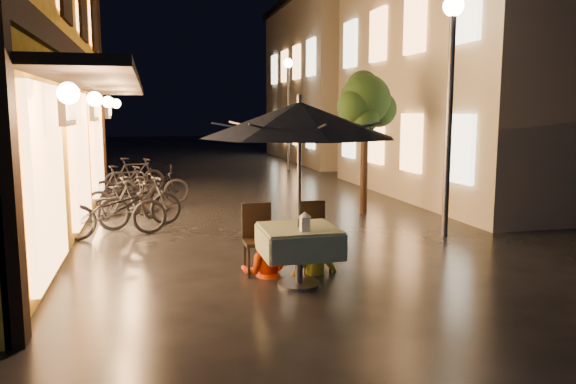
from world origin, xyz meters
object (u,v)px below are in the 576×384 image
object	(u,v)px
table_lantern	(305,220)
person_orange	(265,226)
cafe_table	(299,242)
bicycle_0	(114,210)
streetlamp_near	(451,73)
patio_umbrella	(299,120)
person_yellow	(313,224)

from	to	relation	value
table_lantern	person_orange	size ratio (longest dim) A/B	0.18
cafe_table	bicycle_0	bearing A→B (deg)	125.35
person_orange	bicycle_0	size ratio (longest dim) A/B	0.73
streetlamp_near	person_orange	xyz separation A→B (m)	(-3.66, -1.61, -2.22)
table_lantern	streetlamp_near	bearing A→B (deg)	36.72
cafe_table	bicycle_0	size ratio (longest dim) A/B	0.52
streetlamp_near	cafe_table	bearing A→B (deg)	-146.51
cafe_table	patio_umbrella	distance (m)	1.56
patio_umbrella	bicycle_0	distance (m)	4.63
streetlamp_near	table_lantern	bearing A→B (deg)	-143.28
streetlamp_near	person_yellow	world-z (taller)	streetlamp_near
patio_umbrella	bicycle_0	bearing A→B (deg)	125.35
patio_umbrella	person_orange	distance (m)	1.60
cafe_table	bicycle_0	xyz separation A→B (m)	(-2.50, 3.53, -0.09)
person_orange	person_yellow	bearing A→B (deg)	-174.29
cafe_table	table_lantern	xyz separation A→B (m)	(0.00, -0.28, 0.33)
table_lantern	patio_umbrella	bearing A→B (deg)	90.00
streetlamp_near	table_lantern	size ratio (longest dim) A/B	16.92
bicycle_0	cafe_table	bearing A→B (deg)	-158.42
person_yellow	bicycle_0	size ratio (longest dim) A/B	0.73
bicycle_0	person_orange	bearing A→B (deg)	-157.33
streetlamp_near	table_lantern	xyz separation A→B (m)	(-3.33, -2.48, -2.00)
cafe_table	person_yellow	bearing A→B (deg)	56.29
patio_umbrella	table_lantern	bearing A→B (deg)	-90.00
table_lantern	person_orange	bearing A→B (deg)	110.94
streetlamp_near	bicycle_0	distance (m)	6.45
bicycle_0	table_lantern	bearing A→B (deg)	-160.46
cafe_table	table_lantern	distance (m)	0.43
table_lantern	person_orange	xyz separation A→B (m)	(-0.33, 0.87, -0.22)
person_orange	bicycle_0	xyz separation A→B (m)	(-2.17, 2.94, -0.20)
streetlamp_near	bicycle_0	xyz separation A→B (m)	(-5.83, 1.33, -2.42)
person_yellow	streetlamp_near	bearing A→B (deg)	-157.01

